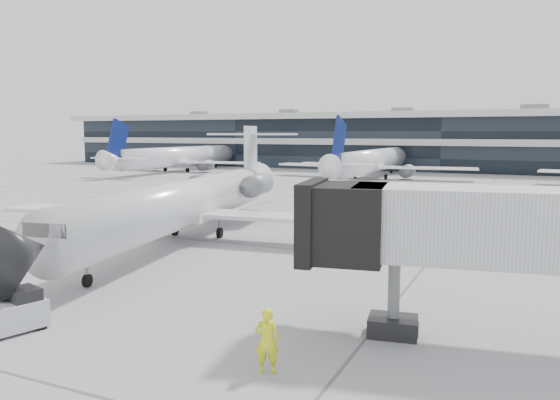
% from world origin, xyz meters
% --- Properties ---
extents(ground, '(220.00, 220.00, 0.00)m').
position_xyz_m(ground, '(0.00, 0.00, 0.00)').
color(ground, gray).
rests_on(ground, ground).
extents(terminal, '(170.00, 22.00, 10.00)m').
position_xyz_m(terminal, '(0.00, 82.00, 5.00)').
color(terminal, black).
rests_on(terminal, ground).
extents(bg_jet_left, '(32.00, 40.00, 9.60)m').
position_xyz_m(bg_jet_left, '(-45.00, 55.00, 0.00)').
color(bg_jet_left, white).
rests_on(bg_jet_left, ground).
extents(bg_jet_center, '(32.00, 40.00, 9.60)m').
position_xyz_m(bg_jet_center, '(-8.00, 55.00, 0.00)').
color(bg_jet_center, white).
rests_on(bg_jet_center, ground).
extents(regional_jet, '(27.34, 34.09, 7.90)m').
position_xyz_m(regional_jet, '(-5.94, -0.25, 2.70)').
color(regional_jet, silver).
rests_on(regional_jet, ground).
extents(ramp_worker, '(0.88, 0.74, 2.06)m').
position_xyz_m(ramp_worker, '(8.00, -16.62, 1.03)').
color(ramp_worker, '#E3F019').
rests_on(ramp_worker, ground).
extents(baggage_tug, '(2.07, 2.74, 1.55)m').
position_xyz_m(baggage_tug, '(-2.10, -17.47, 0.69)').
color(baggage_tug, silver).
rests_on(baggage_tug, ground).
extents(traffic_cone, '(0.43, 0.43, 0.59)m').
position_xyz_m(traffic_cone, '(-11.06, 5.57, 0.28)').
color(traffic_cone, '#DB4A0B').
rests_on(traffic_cone, ground).
extents(far_tug, '(1.90, 2.48, 1.39)m').
position_xyz_m(far_tug, '(-21.40, 28.90, 0.62)').
color(far_tug, black).
rests_on(far_tug, ground).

